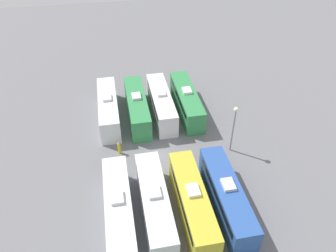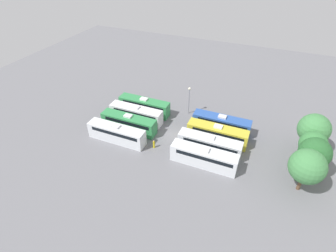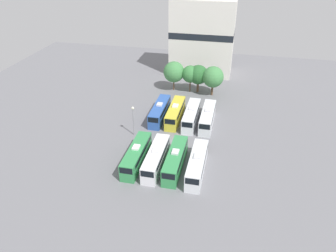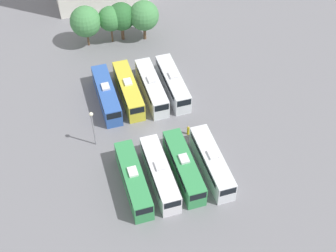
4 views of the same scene
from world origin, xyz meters
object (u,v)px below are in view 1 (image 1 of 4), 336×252
(bus_0, at_px, (187,100))
(bus_4, at_px, (226,196))
(bus_3, at_px, (108,108))
(bus_1, at_px, (161,103))
(bus_6, at_px, (155,203))
(bus_5, at_px, (192,202))
(bus_2, at_px, (137,106))
(light_pole, at_px, (234,121))
(bus_7, at_px, (119,209))
(worker_person, at_px, (119,148))

(bus_0, bearing_deg, bus_4, 89.92)
(bus_3, relative_size, bus_4, 1.00)
(bus_1, xyz_separation_m, bus_4, (-3.64, 17.68, 0.00))
(bus_1, distance_m, bus_6, 17.62)
(bus_3, xyz_separation_m, bus_5, (-7.49, 17.97, 0.00))
(bus_2, distance_m, bus_6, 17.05)
(bus_0, height_order, bus_5, same)
(bus_4, bearing_deg, light_pole, -112.77)
(bus_3, height_order, bus_7, same)
(bus_7, distance_m, worker_person, 10.03)
(bus_0, height_order, bus_3, same)
(light_pole, bearing_deg, bus_2, -40.82)
(light_pole, bearing_deg, bus_1, -52.67)
(bus_1, height_order, bus_5, same)
(bus_4, distance_m, bus_7, 10.92)
(bus_0, xyz_separation_m, bus_2, (7.15, 0.11, 0.00))
(bus_2, xyz_separation_m, light_pole, (-10.62, 9.17, 2.76))
(bus_0, distance_m, bus_6, 18.67)
(bus_1, height_order, bus_6, same)
(worker_person, bearing_deg, bus_4, 134.54)
(bus_2, relative_size, bus_5, 1.00)
(bus_2, relative_size, worker_person, 6.70)
(bus_3, bearing_deg, bus_4, 121.75)
(bus_6, bearing_deg, light_pole, -143.95)
(bus_6, xyz_separation_m, light_pole, (-10.82, -7.88, 2.76))
(bus_4, height_order, worker_person, bus_4)
(bus_5, xyz_separation_m, bus_6, (3.73, -0.51, 0.00))
(bus_4, height_order, light_pole, light_pole)
(bus_0, distance_m, worker_person, 12.57)
(bus_2, height_order, bus_3, same)
(bus_0, distance_m, bus_2, 7.15)
(bus_2, relative_size, bus_3, 1.00)
(bus_3, bearing_deg, bus_0, 178.43)
(bus_0, height_order, light_pole, light_pole)
(bus_5, distance_m, bus_6, 3.77)
(bus_7, bearing_deg, bus_2, -102.53)
(bus_1, bearing_deg, bus_3, -1.80)
(bus_1, bearing_deg, bus_6, 77.92)
(bus_3, height_order, bus_6, same)
(bus_5, bearing_deg, bus_6, -7.78)
(bus_3, distance_m, bus_6, 17.86)
(bus_1, bearing_deg, light_pole, 127.33)
(bus_1, xyz_separation_m, light_pole, (-7.13, 9.35, 2.76))
(bus_4, height_order, bus_7, same)
(bus_1, distance_m, bus_3, 7.45)
(bus_5, height_order, bus_6, same)
(bus_6, distance_m, bus_7, 3.59)
(light_pole, bearing_deg, bus_3, -33.34)
(bus_0, distance_m, bus_7, 20.36)
(bus_1, bearing_deg, bus_0, 178.90)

